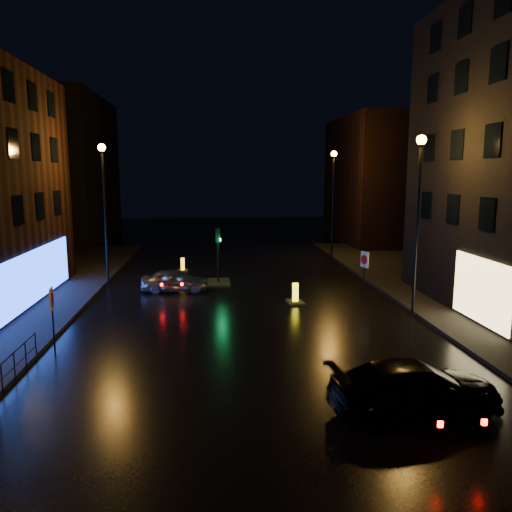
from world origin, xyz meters
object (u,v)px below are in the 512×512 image
at_px(traffic_signal, 218,276).
at_px(bollard_near, 295,299).
at_px(dark_sedan, 415,387).
at_px(road_sign_right, 364,264).
at_px(bollard_far, 183,268).
at_px(silver_hatchback, 175,280).
at_px(road_sign_left, 52,305).

relative_size(traffic_signal, bollard_near, 2.68).
xyz_separation_m(dark_sedan, road_sign_right, (2.40, 12.61, 1.23)).
relative_size(bollard_near, bollard_far, 1.19).
bearing_deg(silver_hatchback, dark_sedan, -151.61).
xyz_separation_m(traffic_signal, bollard_far, (-2.39, 4.17, -0.30)).
xyz_separation_m(silver_hatchback, road_sign_right, (10.20, -2.75, 1.30)).
height_order(dark_sedan, road_sign_left, road_sign_left).
bearing_deg(dark_sedan, traffic_signal, 11.28).
distance_m(bollard_near, bollard_far, 11.16).
bearing_deg(road_sign_right, traffic_signal, -50.55).
height_order(traffic_signal, road_sign_right, traffic_signal).
bearing_deg(traffic_signal, road_sign_left, -118.95).
height_order(traffic_signal, silver_hatchback, traffic_signal).
bearing_deg(traffic_signal, bollard_far, 119.80).
bearing_deg(silver_hatchback, road_sign_left, 159.83).
xyz_separation_m(traffic_signal, road_sign_right, (7.70, -4.55, 1.44)).
bearing_deg(traffic_signal, dark_sedan, -72.85).
bearing_deg(road_sign_left, traffic_signal, 52.19).
height_order(silver_hatchback, bollard_far, silver_hatchback).
xyz_separation_m(bollard_far, road_sign_right, (10.09, -8.72, 1.74)).
distance_m(traffic_signal, bollard_near, 6.38).
bearing_deg(road_sign_right, road_sign_left, 6.18).
relative_size(bollard_near, road_sign_left, 0.51).
distance_m(bollard_near, road_sign_right, 4.17).
relative_size(bollard_far, road_sign_right, 0.42).
xyz_separation_m(road_sign_left, road_sign_right, (14.01, 6.87, 0.07)).
relative_size(silver_hatchback, road_sign_left, 1.50).
xyz_separation_m(bollard_near, road_sign_left, (-10.24, -6.39, 1.64)).
height_order(bollard_far, road_sign_right, road_sign_right).
bearing_deg(road_sign_right, silver_hatchback, -35.01).
height_order(silver_hatchback, bollard_near, silver_hatchback).
distance_m(dark_sedan, bollard_near, 12.21).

